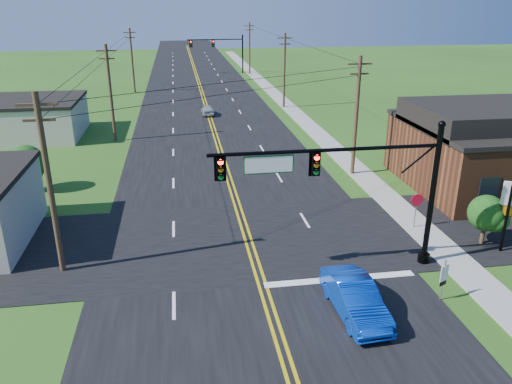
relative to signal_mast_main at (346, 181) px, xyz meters
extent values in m
cube|color=black|center=(-4.34, 42.00, -4.73)|extent=(16.00, 220.00, 0.04)
cube|color=black|center=(-4.34, 4.00, -4.73)|extent=(70.00, 10.00, 0.04)
cube|color=gray|center=(6.16, 32.00, -4.71)|extent=(2.00, 160.00, 0.08)
cylinder|color=black|center=(4.46, 0.00, -1.15)|extent=(0.28, 0.28, 7.20)
cylinder|color=black|center=(4.46, 0.00, -4.50)|extent=(0.60, 0.60, 0.50)
sphere|color=black|center=(4.46, 0.00, 2.55)|extent=(0.36, 0.36, 0.36)
cylinder|color=black|center=(-1.04, 0.00, 1.55)|extent=(11.00, 0.18, 0.18)
cube|color=#055C13|center=(-3.74, 0.00, 1.00)|extent=(2.30, 0.06, 0.85)
cylinder|color=black|center=(4.46, 72.00, -1.15)|extent=(0.28, 0.28, 7.20)
cylinder|color=black|center=(4.46, 72.00, -4.50)|extent=(0.60, 0.60, 0.50)
sphere|color=black|center=(4.46, 72.00, 2.55)|extent=(0.36, 0.36, 0.36)
cylinder|color=black|center=(-0.54, 72.00, 1.25)|extent=(10.00, 0.18, 0.18)
cube|color=#055C13|center=(-3.74, 72.00, 0.70)|extent=(2.30, 0.06, 0.85)
cube|color=brown|center=(15.66, 10.00, -2.55)|extent=(14.00, 11.00, 4.40)
cube|color=#BDB6A1|center=(-23.34, 30.00, -3.05)|extent=(12.00, 9.00, 3.40)
cube|color=black|center=(-23.34, 30.00, -1.20)|extent=(12.20, 9.20, 0.30)
cylinder|color=#3C2C1B|center=(-13.84, 2.00, -0.25)|extent=(0.28, 0.28, 9.00)
cube|color=#3C2C1B|center=(-13.84, 2.00, 3.65)|extent=(1.80, 0.12, 0.12)
cube|color=#3C2C1B|center=(-13.84, 2.00, 2.95)|extent=(1.40, 0.12, 0.12)
cylinder|color=#3C2C1B|center=(-13.84, 27.00, -0.25)|extent=(0.28, 0.28, 9.00)
cube|color=#3C2C1B|center=(-13.84, 27.00, 3.65)|extent=(1.80, 0.12, 0.12)
cube|color=#3C2C1B|center=(-13.84, 27.00, 2.95)|extent=(1.40, 0.12, 0.12)
cylinder|color=#3C2C1B|center=(-13.84, 54.00, -0.25)|extent=(0.28, 0.28, 9.00)
cube|color=#3C2C1B|center=(-13.84, 54.00, 3.65)|extent=(1.80, 0.12, 0.12)
cube|color=#3C2C1B|center=(-13.84, 54.00, 2.95)|extent=(1.40, 0.12, 0.12)
cylinder|color=#3C2C1B|center=(5.46, 14.00, -0.25)|extent=(0.28, 0.28, 9.00)
cube|color=#3C2C1B|center=(5.46, 14.00, 3.65)|extent=(1.80, 0.12, 0.12)
cube|color=#3C2C1B|center=(5.46, 14.00, 2.95)|extent=(1.40, 0.12, 0.12)
cylinder|color=#3C2C1B|center=(5.46, 40.00, -0.25)|extent=(0.28, 0.28, 9.00)
cube|color=#3C2C1B|center=(5.46, 40.00, 3.65)|extent=(1.80, 0.12, 0.12)
cube|color=#3C2C1B|center=(5.46, 40.00, 2.95)|extent=(1.40, 0.12, 0.12)
cylinder|color=#3C2C1B|center=(5.46, 70.00, -0.25)|extent=(0.28, 0.28, 9.00)
cube|color=#3C2C1B|center=(5.46, 70.00, 3.65)|extent=(1.80, 0.12, 0.12)
cube|color=#3C2C1B|center=(5.46, 70.00, 2.95)|extent=(1.40, 0.12, 0.12)
cylinder|color=#3C2C1B|center=(11.66, 18.00, -3.83)|extent=(0.24, 0.24, 1.85)
sphere|color=#0F3E11|center=(11.66, 18.00, -2.15)|extent=(3.00, 3.00, 3.00)
cylinder|color=#3C2C1B|center=(8.66, 1.50, -4.09)|extent=(0.24, 0.24, 1.32)
sphere|color=#0F3E11|center=(8.66, 1.50, -2.89)|extent=(2.00, 2.00, 2.00)
cylinder|color=#3C2C1B|center=(-18.34, 14.00, -3.98)|extent=(0.24, 0.24, 1.54)
sphere|color=#0F3E11|center=(-18.34, 14.00, -2.58)|extent=(2.40, 2.40, 2.40)
imported|color=#0837AF|center=(-0.63, -3.84, -3.98)|extent=(1.89, 4.76, 1.54)
imported|color=silver|center=(-4.31, 37.04, -4.16)|extent=(1.53, 3.51, 1.18)
cylinder|color=slate|center=(3.62, -3.37, -3.72)|extent=(0.09, 0.09, 2.05)
cube|color=white|center=(3.62, -3.40, -3.12)|extent=(0.48, 0.24, 0.28)
cube|color=white|center=(3.62, -3.40, -3.49)|extent=(0.48, 0.24, 0.51)
cube|color=black|center=(3.62, -3.40, -3.86)|extent=(0.39, 0.20, 0.21)
cylinder|color=slate|center=(5.82, 4.00, -3.72)|extent=(0.07, 0.07, 2.06)
cylinder|color=red|center=(5.82, 3.97, -2.94)|extent=(0.79, 0.06, 0.78)
cylinder|color=black|center=(9.15, 0.50, -2.85)|extent=(0.19, 0.19, 3.81)
camera|label=1|loc=(-7.64, -21.19, 8.00)|focal=35.00mm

